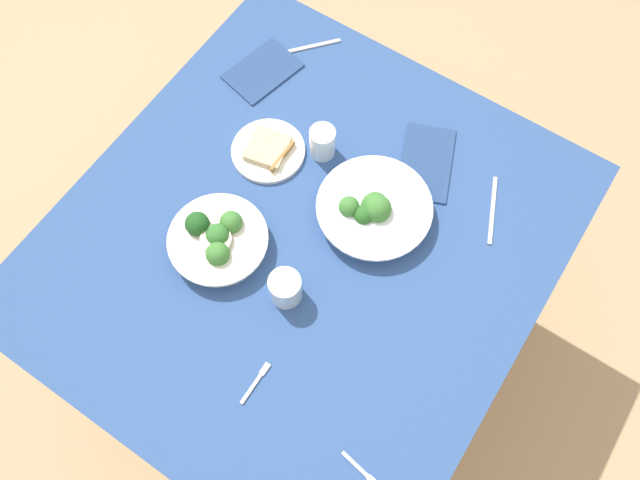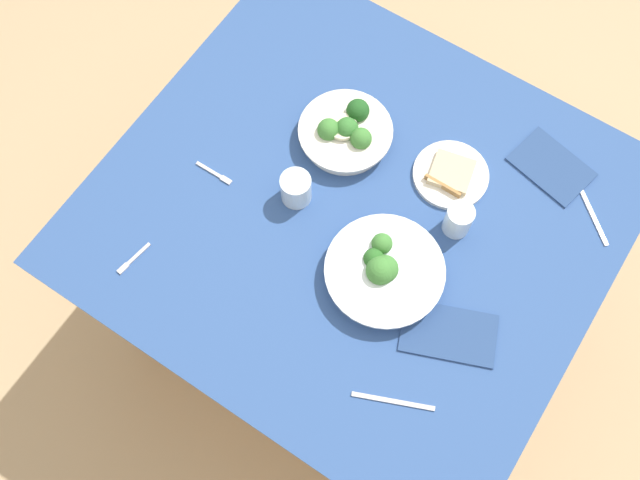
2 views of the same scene
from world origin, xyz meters
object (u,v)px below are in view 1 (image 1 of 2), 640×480
at_px(table_knife_right, 492,210).
at_px(water_glass_side, 322,142).
at_px(water_glass_center, 285,288).
at_px(napkin_folded_lower, 426,163).
at_px(bread_side_plate, 268,150).
at_px(napkin_folded_upper, 263,71).
at_px(fork_by_near_bowl, 362,471).
at_px(fork_by_far_bowl, 256,381).
at_px(table_knife_left, 306,48).
at_px(broccoli_bowl_far, 218,240).
at_px(broccoli_bowl_near, 373,210).

bearing_deg(table_knife_right, water_glass_side, -101.33).
bearing_deg(water_glass_center, water_glass_side, 21.12).
relative_size(water_glass_side, napkin_folded_lower, 0.41).
bearing_deg(napkin_folded_lower, table_knife_right, -97.41).
bearing_deg(bread_side_plate, water_glass_side, -55.33).
relative_size(napkin_folded_upper, napkin_folded_lower, 0.88).
relative_size(fork_by_near_bowl, table_knife_right, 0.54).
xyz_separation_m(fork_by_far_bowl, napkin_folded_upper, (0.67, 0.46, 0.00)).
bearing_deg(water_glass_side, table_knife_left, 41.34).
relative_size(fork_by_far_bowl, table_knife_right, 0.56).
bearing_deg(fork_by_near_bowl, napkin_folded_upper, 145.95).
relative_size(broccoli_bowl_far, napkin_folded_lower, 1.09).
bearing_deg(fork_by_far_bowl, table_knife_right, -20.32).
bearing_deg(water_glass_center, table_knife_right, -33.11).
bearing_deg(water_glass_center, napkin_folded_lower, -11.32).
distance_m(fork_by_near_bowl, table_knife_left, 1.08).
height_order(broccoli_bowl_near, water_glass_side, water_glass_side).
relative_size(water_glass_center, fork_by_far_bowl, 0.81).
height_order(broccoli_bowl_far, water_glass_center, broccoli_bowl_far).
bearing_deg(broccoli_bowl_far, bread_side_plate, 10.59).
bearing_deg(broccoli_bowl_near, table_knife_left, 51.64).
xyz_separation_m(fork_by_near_bowl, table_knife_left, (0.83, 0.70, -0.00)).
height_order(fork_by_far_bowl, fork_by_near_bowl, same).
xyz_separation_m(table_knife_left, napkin_folded_lower, (-0.13, -0.45, 0.00)).
bearing_deg(napkin_folded_upper, table_knife_left, -21.93).
relative_size(broccoli_bowl_near, bread_side_plate, 1.49).
bearing_deg(bread_side_plate, water_glass_center, -138.61).
bearing_deg(napkin_folded_lower, table_knife_left, 73.72).
relative_size(water_glass_side, fork_by_far_bowl, 0.85).
relative_size(water_glass_side, table_knife_right, 0.48).
relative_size(fork_by_far_bowl, napkin_folded_upper, 0.55).
bearing_deg(broccoli_bowl_far, napkin_folded_upper, 24.13).
bearing_deg(table_knife_right, broccoli_bowl_near, -77.03).
bearing_deg(fork_by_near_bowl, water_glass_center, 155.79).
height_order(water_glass_side, fork_by_far_bowl, water_glass_side).
relative_size(bread_side_plate, napkin_folded_upper, 0.99).
height_order(table_knife_left, table_knife_right, same).
distance_m(table_knife_right, napkin_folded_upper, 0.70).
xyz_separation_m(broccoli_bowl_near, fork_by_far_bowl, (-0.47, -0.00, -0.03)).
distance_m(broccoli_bowl_near, fork_by_near_bowl, 0.58).
bearing_deg(table_knife_right, napkin_folded_lower, -120.37).
bearing_deg(table_knife_right, broccoli_bowl_far, -71.47).
xyz_separation_m(broccoli_bowl_far, fork_by_near_bowl, (-0.24, -0.54, -0.03)).
height_order(broccoli_bowl_far, napkin_folded_lower, broccoli_bowl_far).
relative_size(table_knife_left, napkin_folded_lower, 0.92).
height_order(fork_by_near_bowl, napkin_folded_upper, napkin_folded_upper).
xyz_separation_m(water_glass_side, table_knife_right, (0.09, -0.43, -0.04)).
relative_size(broccoli_bowl_near, napkin_folded_upper, 1.47).
xyz_separation_m(broccoli_bowl_near, water_glass_center, (-0.28, 0.06, 0.01)).
bearing_deg(broccoli_bowl_far, fork_by_near_bowl, -113.79).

